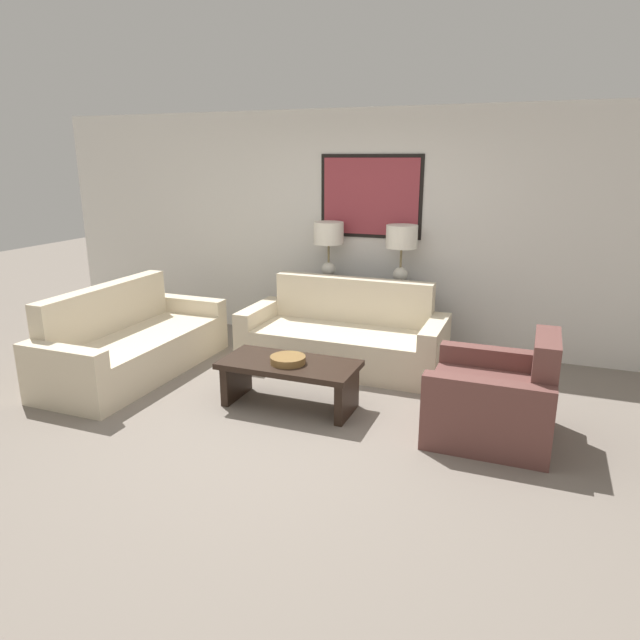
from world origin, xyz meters
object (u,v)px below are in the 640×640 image
Objects in this scene: console_table at (363,314)px; table_lamp_right at (402,242)px; table_lamp_left at (329,239)px; decorative_bowl at (288,360)px; coffee_table at (289,374)px; couch_by_back_wall at (344,339)px; couch_by_side at (132,345)px; armchair_near_back_wall at (495,401)px.

console_table is 0.95m from table_lamp_right.
decorative_bowl is (0.33, -1.87, -0.79)m from table_lamp_left.
coffee_table is (0.33, -1.84, -0.93)m from table_lamp_left.
couch_by_back_wall is 2.17m from couch_by_side.
table_lamp_left is at bearing 122.47° from couch_by_back_wall.
table_lamp_left is at bearing 100.04° from coffee_table.
couch_by_back_wall is at bearing -57.53° from table_lamp_left.
coffee_table is (-0.10, -1.18, 0.02)m from couch_by_back_wall.
armchair_near_back_wall is at bearing -1.82° from couch_by_side.
armchair_near_back_wall is at bearing -55.70° from table_lamp_right.
console_table is 2.40m from armchair_near_back_wall.
table_lamp_right is at bearing 0.00° from table_lamp_left.
coffee_table is at bearing -105.72° from table_lamp_right.
coffee_table is at bearing 93.42° from decorative_bowl.
couch_by_back_wall is 1.96m from armchair_near_back_wall.
table_lamp_left reaches higher than armchair_near_back_wall.
couch_by_side is (-2.36, -1.65, -0.95)m from table_lamp_right.
coffee_table is (-0.10, -1.84, -0.08)m from console_table.
table_lamp_left is 0.55× the size of coffee_table.
decorative_bowl is at bearing -105.42° from table_lamp_right.
table_lamp_left and table_lamp_right have the same top height.
table_lamp_left is at bearing 99.93° from decorative_bowl.
decorative_bowl is 0.33× the size of armchair_near_back_wall.
table_lamp_left is (-0.42, 0.00, 0.85)m from console_table.
couch_by_back_wall is at bearing 85.33° from coffee_table.
console_table is at bearing 87.12° from decorative_bowl.
couch_by_back_wall and couch_by_side have the same top height.
armchair_near_back_wall reaches higher than coffee_table.
couch_by_back_wall is (0.00, -0.66, -0.10)m from console_table.
table_lamp_right is at bearing 57.53° from couch_by_back_wall.
table_lamp_right is 2.13m from coffee_table.
coffee_table is at bearing -94.67° from couch_by_back_wall.
console_table is 1.49× the size of armchair_near_back_wall.
coffee_table is 1.29× the size of armchair_near_back_wall.
couch_by_side is (-1.94, -0.99, 0.00)m from couch_by_back_wall.
table_lamp_left is at bearing 139.26° from armchair_near_back_wall.
couch_by_back_wall is at bearing -90.00° from console_table.
console_table is 2.11× the size of table_lamp_left.
table_lamp_right is at bearing 34.98° from couch_by_side.
armchair_near_back_wall is (1.62, -1.10, 0.00)m from couch_by_back_wall.
table_lamp_left is 2.09m from coffee_table.
table_lamp_left is at bearing 180.00° from console_table.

